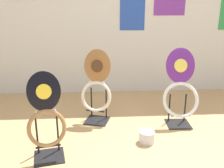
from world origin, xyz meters
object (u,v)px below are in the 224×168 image
object	(u,v)px
toilet_seat_display_purple_note	(180,91)
paint_can	(147,136)
toilet_seat_display_woodgrain	(97,90)
toilet_seat_display_jazz_black	(46,120)

from	to	relation	value
toilet_seat_display_purple_note	paint_can	distance (m)	0.71
toilet_seat_display_woodgrain	paint_can	xyz separation A→B (m)	(0.52, -0.55, -0.34)
toilet_seat_display_purple_note	toilet_seat_display_jazz_black	xyz separation A→B (m)	(-1.46, -0.62, -0.03)
toilet_seat_display_woodgrain	paint_can	size ratio (longest dim) A/B	5.23
toilet_seat_display_purple_note	toilet_seat_display_jazz_black	world-z (taller)	toilet_seat_display_purple_note
toilet_seat_display_purple_note	toilet_seat_display_jazz_black	distance (m)	1.58
toilet_seat_display_purple_note	toilet_seat_display_jazz_black	bearing A→B (deg)	-157.07
toilet_seat_display_purple_note	paint_can	size ratio (longest dim) A/B	5.36
toilet_seat_display_woodgrain	toilet_seat_display_purple_note	size ratio (longest dim) A/B	0.98
toilet_seat_display_jazz_black	toilet_seat_display_woodgrain	bearing A→B (deg)	58.63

